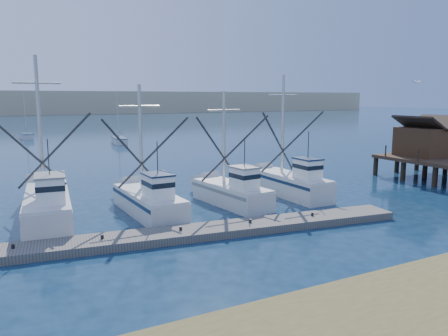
{
  "coord_description": "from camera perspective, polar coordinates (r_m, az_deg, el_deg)",
  "views": [
    {
      "loc": [
        -13.41,
        -14.73,
        7.34
      ],
      "look_at": [
        -1.47,
        8.0,
        3.17
      ],
      "focal_mm": 35.0,
      "sensor_mm": 36.0,
      "label": 1
    }
  ],
  "objects": [
    {
      "name": "trawler_fleet",
      "position": [
        27.17,
        -16.68,
        -4.71
      ],
      "size": [
        30.94,
        9.24,
        9.8
      ],
      "color": "silver",
      "rests_on": "ground"
    },
    {
      "name": "sailboat_near",
      "position": [
        71.75,
        -13.52,
        3.5
      ],
      "size": [
        2.16,
        5.64,
        8.1
      ],
      "rotation": [
        0.0,
        0.0,
        -0.08
      ],
      "color": "silver",
      "rests_on": "ground"
    },
    {
      "name": "floating_dock",
      "position": [
        22.81,
        -13.06,
        -9.21
      ],
      "size": [
        32.01,
        6.11,
        0.43
      ],
      "primitive_type": "cube",
      "rotation": [
        0.0,
        0.0,
        -0.13
      ],
      "color": "#645F59",
      "rests_on": "ground"
    },
    {
      "name": "dune_ridge",
      "position": [
        225.15,
        -24.52,
        7.81
      ],
      "size": [
        360.0,
        60.0,
        10.0
      ],
      "primitive_type": "cube",
      "color": "tan",
      "rests_on": "ground"
    },
    {
      "name": "flying_gull",
      "position": [
        39.86,
        23.76,
        10.29
      ],
      "size": [
        1.17,
        0.21,
        0.21
      ],
      "color": "white",
      "rests_on": "ground"
    },
    {
      "name": "sailboat_far",
      "position": [
        85.33,
        -24.38,
        3.81
      ],
      "size": [
        1.94,
        5.63,
        8.1
      ],
      "rotation": [
        0.0,
        0.0,
        0.05
      ],
      "color": "silver",
      "rests_on": "ground"
    },
    {
      "name": "ground",
      "position": [
        21.23,
        13.96,
        -11.27
      ],
      "size": [
        500.0,
        500.0,
        0.0
      ],
      "primitive_type": "plane",
      "color": "#0C2237",
      "rests_on": "ground"
    }
  ]
}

